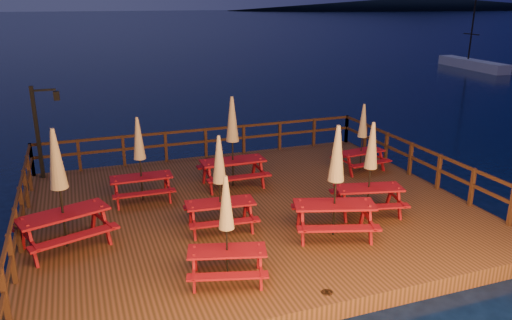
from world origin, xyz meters
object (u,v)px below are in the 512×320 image
Objects in this scene: lamp_post at (42,124)px; sailboat at (472,64)px; picnic_table_1 at (60,187)px; picnic_table_0 at (336,180)px; picnic_table_2 at (140,158)px.

lamp_post is 39.10m from sailboat.
picnic_table_1 is (0.54, -5.32, -0.30)m from lamp_post.
lamp_post is 9.67m from picnic_table_0.
picnic_table_2 is (-4.10, 3.86, -0.17)m from picnic_table_0.
sailboat is 4.81× the size of picnic_table_2.
sailboat reaches higher than picnic_table_0.
sailboat is 37.62m from picnic_table_0.
picnic_table_1 is (-33.86, -23.81, 1.50)m from sailboat.
picnic_table_0 reaches higher than picnic_table_2.
picnic_table_0 is at bearing -33.71° from picnic_table_1.
picnic_table_2 is at bearing -49.66° from lamp_post.
lamp_post is 0.25× the size of sailboat.
lamp_post is 1.05× the size of picnic_table_1.
picnic_table_2 is at bearing 154.73° from picnic_table_0.
sailboat reaches higher than picnic_table_1.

